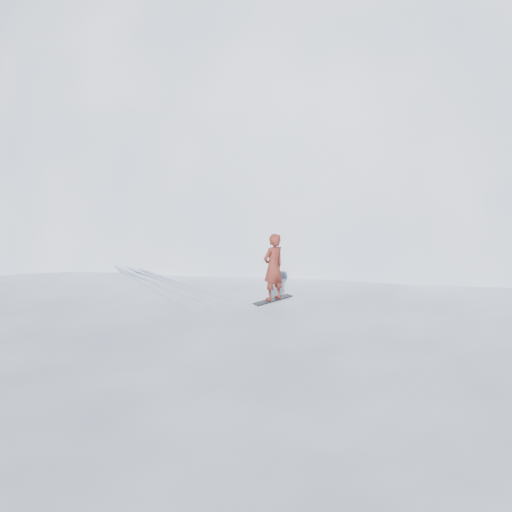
{
  "coord_description": "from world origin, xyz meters",
  "views": [
    {
      "loc": [
        -5.21,
        -9.15,
        6.94
      ],
      "look_at": [
        1.98,
        3.53,
        3.5
      ],
      "focal_mm": 35.0,
      "sensor_mm": 36.0,
      "label": 1
    }
  ],
  "objects": [
    {
      "name": "near_ridge",
      "position": [
        1.0,
        3.0,
        0.0
      ],
      "size": [
        36.0,
        28.0,
        4.8
      ],
      "primitive_type": "ellipsoid",
      "color": "white",
      "rests_on": "ground"
    },
    {
      "name": "wind_bumps",
      "position": [
        -0.56,
        2.12,
        0.0
      ],
      "size": [
        16.0,
        14.4,
        1.0
      ],
      "color": "white",
      "rests_on": "ground"
    },
    {
      "name": "snowboarder",
      "position": [
        1.98,
        2.53,
        3.38
      ],
      "size": [
        0.78,
        0.59,
        1.92
      ],
      "primitive_type": "imported",
      "rotation": [
        0.0,
        0.0,
        3.34
      ],
      "color": "maroon",
      "rests_on": "snowboard"
    },
    {
      "name": "snowboard",
      "position": [
        1.98,
        2.53,
        2.41
      ],
      "size": [
        1.38,
        0.51,
        0.02
      ],
      "primitive_type": "cube",
      "rotation": [
        0.0,
        0.0,
        0.2
      ],
      "color": "black",
      "rests_on": "near_ridge"
    },
    {
      "name": "ground",
      "position": [
        0.0,
        0.0,
        0.0
      ],
      "size": [
        400.0,
        400.0,
        0.0
      ],
      "primitive_type": "plane",
      "color": "white",
      "rests_on": "ground"
    },
    {
      "name": "summit_peak",
      "position": [
        22.0,
        26.0,
        0.0
      ],
      "size": [
        60.0,
        56.0,
        56.0
      ],
      "primitive_type": "ellipsoid",
      "color": "white",
      "rests_on": "ground"
    },
    {
      "name": "board_tracks",
      "position": [
        -0.24,
        5.7,
        2.42
      ],
      "size": [
        1.97,
        5.98,
        0.04
      ],
      "color": "silver",
      "rests_on": "ground"
    },
    {
      "name": "peak_shoulder",
      "position": [
        10.0,
        20.0,
        0.0
      ],
      "size": [
        28.0,
        24.0,
        18.0
      ],
      "primitive_type": "ellipsoid",
      "color": "white",
      "rests_on": "ground"
    }
  ]
}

